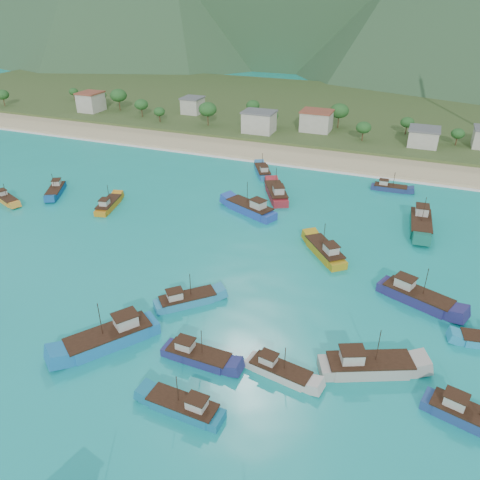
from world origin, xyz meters
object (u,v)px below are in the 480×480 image
(boat_0, at_px, (250,209))
(boat_11, at_px, (421,224))
(boat_13, at_px, (325,252))
(boat_15, at_px, (276,193))
(boat_12, at_px, (263,172))
(boat_14, at_px, (470,418))
(boat_9, at_px, (390,188))
(boat_19, at_px, (6,200))
(boat_17, at_px, (367,366))
(boat_29, at_px, (184,407))
(boat_6, at_px, (111,338))
(boat_23, at_px, (109,205))
(boat_21, at_px, (197,356))
(boat_7, at_px, (279,371))
(boat_8, at_px, (416,297))
(boat_18, at_px, (56,191))
(boat_25, at_px, (187,300))

(boat_0, relative_size, boat_11, 0.97)
(boat_13, relative_size, boat_15, 0.85)
(boat_12, distance_m, boat_14, 85.01)
(boat_9, bearing_deg, boat_19, -66.06)
(boat_0, bearing_deg, boat_12, 36.72)
(boat_13, bearing_deg, boat_17, -106.64)
(boat_9, height_order, boat_12, boat_12)
(boat_9, height_order, boat_29, boat_29)
(boat_6, relative_size, boat_17, 1.02)
(boat_14, height_order, boat_15, boat_15)
(boat_23, bearing_deg, boat_17, -38.79)
(boat_17, height_order, boat_23, boat_17)
(boat_21, bearing_deg, boat_6, -81.96)
(boat_7, bearing_deg, boat_15, -152.17)
(boat_8, xyz_separation_m, boat_15, (-34.10, 32.59, 0.05))
(boat_18, bearing_deg, boat_23, 144.61)
(boat_15, bearing_deg, boat_9, 2.13)
(boat_7, distance_m, boat_13, 33.06)
(boat_7, height_order, boat_25, boat_25)
(boat_6, height_order, boat_11, boat_11)
(boat_14, bearing_deg, boat_15, -128.83)
(boat_7, distance_m, boat_18, 79.82)
(boat_8, xyz_separation_m, boat_9, (-8.84, 47.10, -0.36))
(boat_11, xyz_separation_m, boat_23, (-67.73, -15.43, -0.39))
(boat_6, height_order, boat_7, boat_6)
(boat_17, distance_m, boat_23, 70.58)
(boat_7, distance_m, boat_21, 11.39)
(boat_0, distance_m, boat_14, 62.84)
(boat_6, bearing_deg, boat_9, -77.60)
(boat_11, bearing_deg, boat_9, -70.79)
(boat_12, relative_size, boat_25, 1.13)
(boat_14, xyz_separation_m, boat_29, (-32.08, -10.89, -0.08))
(boat_14, relative_size, boat_18, 1.10)
(boat_0, distance_m, boat_12, 24.93)
(boat_0, bearing_deg, boat_19, 129.41)
(boat_18, distance_m, boat_25, 58.87)
(boat_25, bearing_deg, boat_9, 113.66)
(boat_23, bearing_deg, boat_9, 17.77)
(boat_17, bearing_deg, boat_0, -165.70)
(boat_11, bearing_deg, boat_14, 95.07)
(boat_7, height_order, boat_18, boat_18)
(boat_15, bearing_deg, boat_23, -177.30)
(boat_18, distance_m, boat_29, 77.99)
(boat_21, relative_size, boat_29, 1.00)
(boat_6, distance_m, boat_21, 13.14)
(boat_21, bearing_deg, boat_23, -130.68)
(boat_14, relative_size, boat_17, 0.85)
(boat_21, bearing_deg, boat_12, -166.31)
(boat_7, relative_size, boat_9, 1.06)
(boat_18, xyz_separation_m, boat_29, (60.91, -48.70, 0.01))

